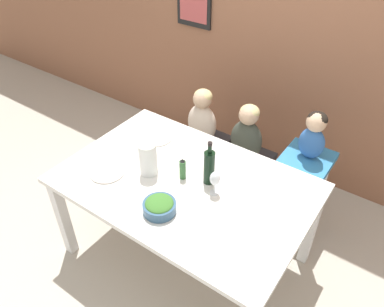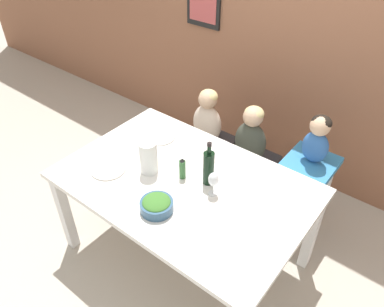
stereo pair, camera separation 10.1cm
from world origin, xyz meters
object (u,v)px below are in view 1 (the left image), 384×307
salad_bowl_large (159,206)px  person_child_center (247,133)px  person_baby_right (314,133)px  dinner_plate_back_left (157,137)px  dinner_plate_front_left (107,172)px  person_child_left (202,116)px  chair_far_center (244,163)px  wine_glass_near (215,179)px  chair_far_left (202,146)px  paper_towel_roll (148,159)px  chair_right_highchair (305,171)px  wine_bottle (209,167)px

salad_bowl_large → person_child_center: bearing=90.5°
person_baby_right → dinner_plate_back_left: 1.15m
dinner_plate_front_left → dinner_plate_back_left: same height
person_child_left → chair_far_center: bearing=-0.1°
person_baby_right → wine_glass_near: size_ratio=2.23×
chair_far_left → paper_towel_roll: size_ratio=1.88×
person_child_left → person_child_center: same height
chair_right_highchair → person_child_center: (-0.52, 0.00, 0.15)m
person_baby_right → paper_towel_roll: (-0.79, -0.89, -0.02)m
chair_far_center → dinner_plate_back_left: dinner_plate_back_left is taller
chair_far_left → wine_glass_near: 1.13m
person_baby_right → salad_bowl_large: person_baby_right is taller
wine_glass_near → dinner_plate_front_left: 0.75m
chair_right_highchair → dinner_plate_front_left: 1.48m
person_child_center → person_baby_right: 0.56m
paper_towel_roll → wine_glass_near: 0.48m
person_child_left → wine_glass_near: bearing=-51.7°
chair_far_center → paper_towel_roll: size_ratio=1.88×
wine_bottle → wine_glass_near: 0.11m
paper_towel_roll → dinner_plate_back_left: (-0.21, 0.34, -0.11)m
wine_glass_near → salad_bowl_large: wine_glass_near is taller
chair_far_left → person_child_left: size_ratio=0.88×
wine_bottle → wine_glass_near: (0.09, -0.07, -0.01)m
chair_far_center → wine_glass_near: 0.96m
paper_towel_roll → salad_bowl_large: size_ratio=1.17×
chair_right_highchair → paper_towel_roll: 1.23m
wine_glass_near → person_child_center: bearing=103.6°
person_child_left → wine_bottle: bearing=-53.4°
chair_far_left → person_child_center: person_child_center is taller
chair_far_center → chair_right_highchair: size_ratio=0.65×
paper_towel_roll → wine_glass_near: (0.47, 0.09, -0.00)m
chair_far_center → chair_right_highchair: (0.52, -0.00, 0.17)m
person_child_center → dinner_plate_back_left: size_ratio=2.10×
chair_right_highchair → dinner_plate_back_left: bearing=-151.5°
chair_far_center → wine_bottle: (0.11, -0.73, 0.51)m
chair_far_center → person_child_left: size_ratio=0.88×
salad_bowl_large → paper_towel_roll: bearing=140.2°
person_baby_right → person_child_center: bearing=-179.9°
chair_far_left → wine_bottle: 1.05m
chair_far_center → dinner_plate_back_left: bearing=-131.8°
chair_far_left → person_baby_right: size_ratio=1.17×
chair_far_left → wine_glass_near: size_ratio=2.60×
dinner_plate_back_left → person_baby_right: bearing=28.5°
chair_far_center → salad_bowl_large: salad_bowl_large is taller
chair_far_center → salad_bowl_large: bearing=-89.5°
person_child_center → dinner_plate_back_left: bearing=-131.7°
chair_far_left → chair_far_center: 0.44m
person_baby_right → dinner_plate_front_left: 1.47m
chair_far_left → dinner_plate_front_left: bearing=-93.7°
paper_towel_roll → chair_far_left: bearing=100.4°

